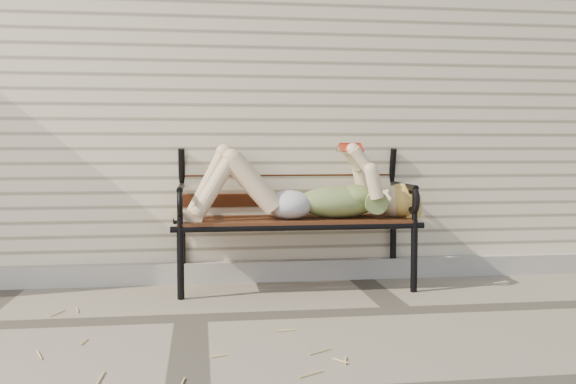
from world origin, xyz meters
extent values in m
plane|color=#7A6F5E|center=(0.00, 0.00, 0.00)|extent=(80.00, 80.00, 0.00)
cube|color=beige|center=(0.00, 3.00, 1.50)|extent=(8.00, 4.00, 3.00)
cube|color=#AEA89D|center=(0.00, 0.97, 0.07)|extent=(8.00, 0.10, 0.15)
cylinder|color=black|center=(-0.07, 0.48, 0.24)|extent=(0.05, 0.05, 0.48)
cylinder|color=black|center=(-0.07, 0.95, 0.24)|extent=(0.05, 0.05, 0.48)
cylinder|color=black|center=(1.50, 0.48, 0.24)|extent=(0.05, 0.05, 0.48)
cylinder|color=black|center=(1.50, 0.95, 0.24)|extent=(0.05, 0.05, 0.48)
cube|color=#4F2A14|center=(0.71, 0.71, 0.48)|extent=(1.61, 0.52, 0.03)
cylinder|color=black|center=(0.71, 0.48, 0.46)|extent=(1.70, 0.04, 0.04)
cylinder|color=black|center=(0.71, 0.95, 0.46)|extent=(1.70, 0.04, 0.04)
torus|color=black|center=(0.71, 1.07, 1.01)|extent=(0.29, 0.04, 0.29)
ellipsoid|color=#0A454C|center=(1.01, 0.68, 0.60)|extent=(0.57, 0.33, 0.22)
ellipsoid|color=#0A454C|center=(1.14, 0.68, 0.64)|extent=(0.28, 0.32, 0.17)
ellipsoid|color=silver|center=(0.67, 0.68, 0.59)|extent=(0.32, 0.36, 0.20)
sphere|color=beige|center=(1.43, 0.68, 0.60)|extent=(0.23, 0.23, 0.23)
ellipsoid|color=tan|center=(1.48, 0.68, 0.61)|extent=(0.27, 0.27, 0.24)
cube|color=#9D2411|center=(1.10, 0.68, 1.01)|extent=(0.15, 0.02, 0.02)
cube|color=beige|center=(1.10, 0.64, 0.98)|extent=(0.15, 0.09, 0.05)
cube|color=beige|center=(1.10, 0.73, 0.98)|extent=(0.15, 0.09, 0.05)
cube|color=#9D2411|center=(1.10, 0.63, 0.98)|extent=(0.16, 0.10, 0.06)
cube|color=#9D2411|center=(1.10, 0.73, 0.98)|extent=(0.16, 0.10, 0.06)
cylinder|color=#E2C06E|center=(-0.36, -0.88, 0.01)|extent=(0.02, 0.12, 0.01)
cylinder|color=#E2C06E|center=(-0.25, -0.82, 0.01)|extent=(0.12, 0.02, 0.01)
cylinder|color=#E2C06E|center=(-0.54, 0.09, 0.01)|extent=(0.08, 0.01, 0.01)
cylinder|color=#E2C06E|center=(0.74, -0.52, 0.01)|extent=(0.11, 0.04, 0.01)
cylinder|color=#E2C06E|center=(0.07, -0.83, 0.01)|extent=(0.12, 0.08, 0.01)
cylinder|color=#E2C06E|center=(0.49, -0.28, 0.01)|extent=(0.11, 0.05, 0.01)
cylinder|color=#E2C06E|center=(0.71, -0.48, 0.01)|extent=(0.01, 0.11, 0.01)
cylinder|color=#E2C06E|center=(0.45, -0.78, 0.01)|extent=(0.15, 0.06, 0.01)
cylinder|color=#E2C06E|center=(-0.68, -0.43, 0.01)|extent=(0.09, 0.04, 0.01)
cylinder|color=#E2C06E|center=(-0.82, -0.24, 0.01)|extent=(0.03, 0.13, 0.01)
cylinder|color=#E2C06E|center=(0.24, -0.66, 0.01)|extent=(0.09, 0.14, 0.01)
cylinder|color=#E2C06E|center=(-0.86, -0.60, 0.01)|extent=(0.05, 0.07, 0.01)
camera|label=1|loc=(0.06, -3.69, 0.99)|focal=40.00mm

